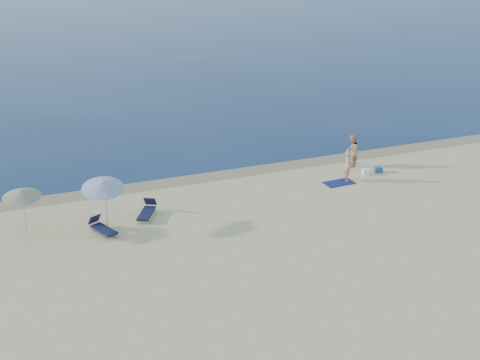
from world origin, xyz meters
name	(u,v)px	position (x,y,z in m)	size (l,w,h in m)	color
sea	(79,12)	(0.00, 100.00, 0.00)	(240.00, 160.00, 0.01)	#0B1D45
wet_sand_strip	(257,170)	(0.00, 19.40, 0.00)	(240.00, 1.60, 0.00)	#847254
person_left	(348,166)	(4.14, 16.03, 0.88)	(0.64, 0.42, 1.76)	tan
person_right	(352,151)	(5.51, 17.90, 0.97)	(0.95, 0.74, 1.95)	tan
beach_towel	(339,183)	(3.52, 15.83, 0.01)	(1.68, 0.93, 0.03)	#0F164E
white_bag	(366,172)	(5.63, 16.44, 0.16)	(0.38, 0.33, 0.33)	white
blue_cooler	(378,170)	(6.48, 16.46, 0.16)	(0.45, 0.32, 0.32)	#1B5395
umbrella_near	(103,185)	(-9.54, 15.06, 2.18)	(2.03, 2.06, 2.59)	silver
umbrella_far	(21,194)	(-13.10, 15.74, 2.03)	(1.86, 1.88, 2.34)	silver
lounger_left	(102,228)	(-9.82, 14.53, 0.27)	(1.20, 1.77, 0.75)	#141837
lounger_right	(147,211)	(-7.46, 15.52, 0.28)	(1.33, 1.82, 0.78)	#131735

